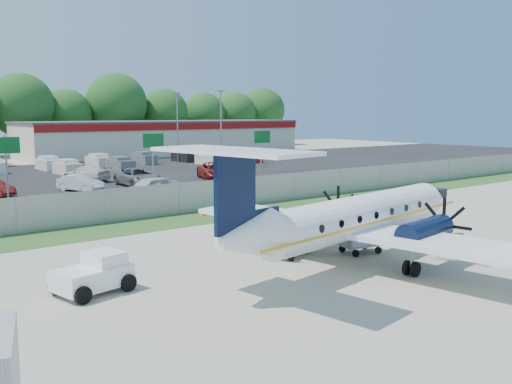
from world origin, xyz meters
TOP-DOWN VIEW (x-y plane):
  - ground at (0.00, 0.00)m, footprint 170.00×170.00m
  - grass_verge at (0.00, 12.00)m, footprint 170.00×4.00m
  - access_road at (0.00, 19.00)m, footprint 170.00×8.00m
  - parking_lot at (0.00, 40.00)m, footprint 170.00×32.00m
  - perimeter_fence at (0.00, 14.00)m, footprint 120.00×0.06m
  - building_east at (26.00, 61.98)m, footprint 44.40×12.40m
  - sign_left at (-8.00, 22.91)m, footprint 1.80×0.26m
  - sign_mid at (3.00, 22.91)m, footprint 1.80×0.26m
  - sign_right at (14.00, 22.91)m, footprint 1.80×0.26m
  - light_pole_ne at (20.00, 38.00)m, footprint 0.90×0.35m
  - light_pole_se at (20.00, 48.00)m, footprint 0.90×0.35m
  - aircraft at (-0.27, -1.21)m, footprint 17.23×16.92m
  - pushback_tug at (-10.65, 1.89)m, footprint 2.89×2.34m
  - baggage_cart_near at (-1.77, 1.53)m, footprint 2.41×1.99m
  - baggage_cart_far at (1.31, -0.15)m, footprint 2.03×1.44m
  - cone_nose at (6.81, -1.59)m, footprint 0.36×0.36m
  - cone_starboard_wing at (0.71, 12.31)m, footprint 0.38×0.38m
  - road_car_mid at (1.69, 21.11)m, footprint 5.14×2.69m
  - road_car_east at (26.71, 16.90)m, footprint 4.12×2.52m
  - parked_car_c at (-0.93, 28.23)m, footprint 2.97×4.50m
  - parked_car_d at (4.36, 28.24)m, footprint 3.01×6.02m
  - parked_car_e at (12.69, 28.41)m, footprint 4.80×6.67m
  - parked_car_g at (2.19, 34.84)m, footprint 3.76×5.46m
  - far_parking_rows at (0.00, 45.00)m, footprint 56.00×10.00m

SIDE VIEW (x-z plane):
  - ground at x=0.00m, z-range 0.00..0.00m
  - road_car_mid at x=1.69m, z-range -0.83..0.83m
  - road_car_east at x=26.71m, z-range -0.64..0.64m
  - parked_car_c at x=-0.93m, z-range -0.70..0.70m
  - parked_car_d at x=4.36m, z-range -0.82..0.82m
  - parked_car_e at x=12.69m, z-range -0.84..0.84m
  - parked_car_g at x=2.19m, z-range -0.73..0.73m
  - far_parking_rows at x=0.00m, z-range -0.80..0.80m
  - grass_verge at x=0.00m, z-range 0.00..0.02m
  - access_road at x=0.00m, z-range 0.00..0.02m
  - parking_lot at x=0.00m, z-range 0.00..0.02m
  - cone_nose at x=6.81m, z-range -0.01..0.50m
  - cone_starboard_wing at x=0.71m, z-range -0.02..0.53m
  - baggage_cart_far at x=1.31m, z-range -0.03..0.94m
  - baggage_cart_near at x=-1.77m, z-range -0.04..1.06m
  - pushback_tug at x=-10.65m, z-range -0.03..1.39m
  - perimeter_fence at x=0.00m, z-range 0.01..2.00m
  - aircraft at x=-0.27m, z-range -0.60..4.67m
  - building_east at x=26.00m, z-range 0.01..5.25m
  - sign_left at x=-8.00m, z-range 1.11..6.11m
  - sign_mid at x=3.00m, z-range 1.11..6.11m
  - sign_right at x=14.00m, z-range 1.11..6.11m
  - light_pole_ne at x=20.00m, z-range 0.69..9.78m
  - light_pole_se at x=20.00m, z-range 0.69..9.78m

